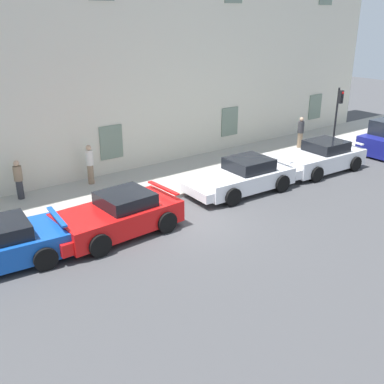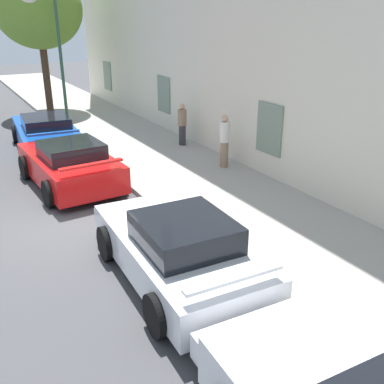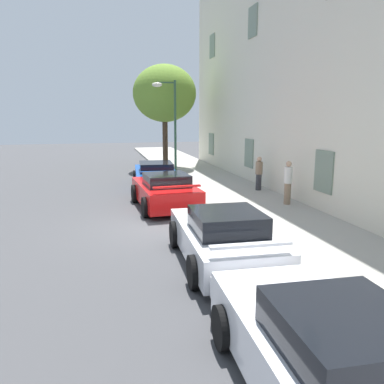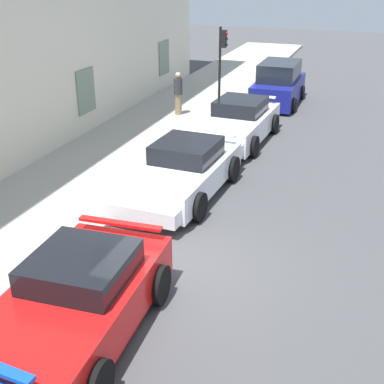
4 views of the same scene
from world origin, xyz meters
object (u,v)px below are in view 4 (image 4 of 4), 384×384
object	(u,v)px
pedestrian_admiring	(178,93)
traffic_light	(222,54)
sportscar_yellow_flank	(71,309)
hatchback_parked	(278,85)
sportscar_white_middle	(180,174)
sportscar_tail_end	(236,125)

from	to	relation	value
pedestrian_admiring	traffic_light	bearing A→B (deg)	-51.75
sportscar_yellow_flank	hatchback_parked	world-z (taller)	hatchback_parked
traffic_light	pedestrian_admiring	bearing A→B (deg)	128.25
sportscar_white_middle	hatchback_parked	distance (m)	10.42
sportscar_yellow_flank	traffic_light	size ratio (longest dim) A/B	1.39
traffic_light	sportscar_white_middle	bearing A→B (deg)	-170.65
sportscar_yellow_flank	pedestrian_admiring	xyz separation A→B (m)	(12.91, 3.15, 0.36)
sportscar_white_middle	sportscar_tail_end	distance (m)	4.77
sportscar_white_middle	traffic_light	bearing A→B (deg)	9.35
traffic_light	pedestrian_admiring	distance (m)	2.27
sportscar_white_middle	traffic_light	distance (m)	8.31
sportscar_tail_end	pedestrian_admiring	xyz separation A→B (m)	(2.13, 2.93, 0.37)
hatchback_parked	pedestrian_admiring	distance (m)	4.80
sportscar_yellow_flank	sportscar_white_middle	bearing A→B (deg)	3.98
sportscar_yellow_flank	pedestrian_admiring	size ratio (longest dim) A/B	2.75
sportscar_yellow_flank	sportscar_tail_end	world-z (taller)	sportscar_tail_end
hatchback_parked	sportscar_yellow_flank	bearing A→B (deg)	179.58
hatchback_parked	traffic_light	size ratio (longest dim) A/B	1.20
sportscar_white_middle	sportscar_tail_end	xyz separation A→B (m)	(4.77, -0.20, -0.00)
sportscar_yellow_flank	hatchback_parked	distance (m)	16.41
sportscar_yellow_flank	hatchback_parked	xyz separation A→B (m)	(16.41, -0.12, 0.18)
sportscar_yellow_flank	sportscar_tail_end	xyz separation A→B (m)	(10.78, 0.22, -0.01)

